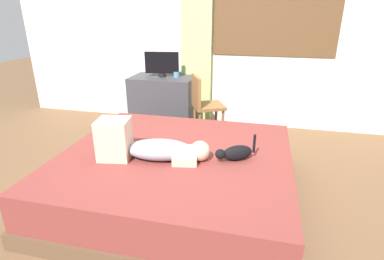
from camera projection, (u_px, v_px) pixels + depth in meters
ground_plane at (178, 201)px, 2.76m from camera, size 16.00×16.00×0.00m
back_wall_with_window at (222, 23)px, 4.26m from camera, size 6.40×0.14×2.90m
bed at (176, 175)px, 2.76m from camera, size 2.04×1.92×0.45m
person_lying at (148, 146)px, 2.54m from camera, size 0.94×0.39×0.34m
cat at (235, 153)px, 2.52m from camera, size 0.32×0.23×0.21m
desk at (163, 102)px, 4.47m from camera, size 0.90×0.56×0.74m
tv_monitor at (162, 64)px, 4.26m from camera, size 0.48×0.10×0.35m
cup at (176, 75)px, 4.29m from camera, size 0.08×0.08×0.08m
chair_by_desk at (203, 103)px, 3.93m from camera, size 0.51×0.51×0.86m
curtain_left at (197, 32)px, 4.27m from camera, size 0.44×0.06×2.68m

